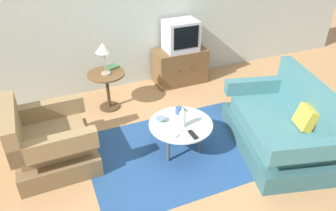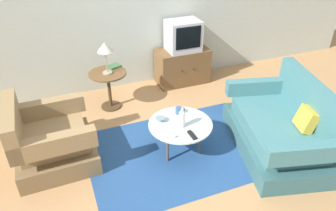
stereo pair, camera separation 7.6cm
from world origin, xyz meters
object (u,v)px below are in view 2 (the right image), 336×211
(tv_stand, at_px, (182,66))
(mug, at_px, (179,110))
(book, at_px, (114,66))
(television, at_px, (183,36))
(side_table, at_px, (109,82))
(table_lamp, at_px, (105,49))
(vase, at_px, (182,117))
(tv_remote_dark, at_px, (192,135))
(armchair, at_px, (50,142))
(bowl, at_px, (160,120))
(coffee_table, at_px, (180,126))
(couch, at_px, (281,129))
(tv_remote_silver, at_px, (172,133))

(tv_stand, relative_size, mug, 6.84)
(book, bearing_deg, television, -11.23)
(side_table, relative_size, table_lamp, 1.25)
(vase, relative_size, tv_remote_dark, 1.61)
(armchair, bearing_deg, book, 135.54)
(armchair, xyz_separation_m, side_table, (0.93, 0.98, 0.13))
(armchair, distance_m, table_lamp, 1.50)
(television, bearing_deg, book, -170.01)
(book, bearing_deg, mug, -89.54)
(table_lamp, height_order, bowl, table_lamp)
(coffee_table, bearing_deg, couch, -18.93)
(armchair, xyz_separation_m, tv_remote_dark, (1.54, -0.65, 0.14))
(couch, distance_m, book, 2.54)
(coffee_table, relative_size, tv_remote_silver, 4.67)
(tv_remote_dark, distance_m, book, 1.85)
(coffee_table, relative_size, vase, 2.87)
(mug, distance_m, bowl, 0.29)
(bowl, bearing_deg, side_table, 106.70)
(coffee_table, bearing_deg, tv_remote_silver, -138.54)
(vase, bearing_deg, tv_remote_dark, -79.82)
(couch, height_order, side_table, couch)
(coffee_table, distance_m, mug, 0.24)
(armchair, bearing_deg, tv_stand, 119.32)
(tv_remote_silver, distance_m, book, 1.70)
(side_table, bearing_deg, television, 15.02)
(couch, xyz_separation_m, television, (-0.40, 2.14, 0.55))
(table_lamp, distance_m, tv_remote_silver, 1.64)
(couch, bearing_deg, tv_remote_silver, 93.99)
(bowl, distance_m, book, 1.41)
(vase, xyz_separation_m, tv_remote_dark, (0.04, -0.21, -0.12))
(armchair, relative_size, book, 4.10)
(table_lamp, relative_size, book, 2.07)
(tv_stand, relative_size, vase, 3.26)
(vase, bearing_deg, side_table, 111.76)
(armchair, xyz_separation_m, table_lamp, (0.93, 0.96, 0.67))
(armchair, xyz_separation_m, television, (2.29, 1.35, 0.56))
(coffee_table, height_order, tv_remote_dark, tv_remote_dark)
(mug, bearing_deg, television, 64.76)
(television, xyz_separation_m, tv_remote_dark, (-0.76, -2.00, -0.42))
(armchair, relative_size, tv_remote_silver, 5.58)
(side_table, xyz_separation_m, vase, (0.57, -1.42, 0.13))
(coffee_table, relative_size, television, 1.45)
(armchair, distance_m, vase, 1.58)
(side_table, height_order, bowl, side_table)
(tv_stand, relative_size, bowl, 7.20)
(coffee_table, distance_m, tv_remote_silver, 0.24)
(side_table, relative_size, tv_stand, 0.67)
(table_lamp, distance_m, bowl, 1.37)
(television, distance_m, tv_remote_silver, 2.16)
(tv_remote_dark, bearing_deg, vase, 8.34)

